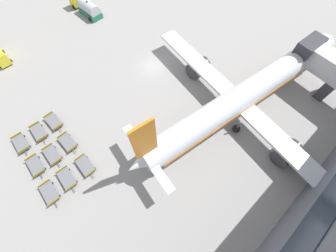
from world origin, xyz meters
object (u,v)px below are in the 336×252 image
object	(u,v)px
baggage_dolly_row_near_col_b	(36,166)
baggage_dolly_row_mid_a_col_b	(52,155)
baggage_dolly_row_near_col_a	(21,143)
airplane	(243,96)
baggage_dolly_row_mid_a_col_a	(39,132)
baggage_dolly_row_mid_a_col_c	(67,179)
baggage_dolly_row_mid_b_col_c	(85,166)
baggage_dolly_row_mid_b_col_a	(54,122)
fuel_tanker_primary	(86,7)
baggage_dolly_row_mid_b_col_b	(68,142)
baggage_dolly_row_near_col_c	(49,193)

from	to	relation	value
baggage_dolly_row_near_col_b	baggage_dolly_row_mid_a_col_b	xyz separation A→B (m)	(0.11, 2.45, 0.00)
baggage_dolly_row_near_col_a	airplane	bearing A→B (deg)	58.45
baggage_dolly_row_mid_a_col_a	baggage_dolly_row_mid_a_col_c	size ratio (longest dim) A/B	1.00
baggage_dolly_row_near_col_a	baggage_dolly_row_mid_b_col_c	distance (m)	10.50
baggage_dolly_row_mid_a_col_c	airplane	bearing A→B (deg)	72.32
airplane	baggage_dolly_row_mid_b_col_c	size ratio (longest dim) A/B	10.46
baggage_dolly_row_mid_b_col_c	baggage_dolly_row_mid_b_col_a	bearing A→B (deg)	179.24
airplane	baggage_dolly_row_mid_b_col_a	size ratio (longest dim) A/B	10.42
baggage_dolly_row_near_col_a	baggage_dolly_row_mid_a_col_b	bearing A→B (deg)	28.49
baggage_dolly_row_near_col_a	baggage_dolly_row_near_col_b	world-z (taller)	same
baggage_dolly_row_near_col_b	airplane	bearing A→B (deg)	65.63
fuel_tanker_primary	baggage_dolly_row_near_col_b	world-z (taller)	fuel_tanker_primary
fuel_tanker_primary	baggage_dolly_row_mid_a_col_c	xyz separation A→B (m)	(29.15, -21.49, -0.84)
baggage_dolly_row_near_col_a	baggage_dolly_row_mid_b_col_c	size ratio (longest dim) A/B	1.00
airplane	baggage_dolly_row_mid_a_col_b	size ratio (longest dim) A/B	10.47
airplane	baggage_dolly_row_mid_b_col_a	world-z (taller)	airplane
baggage_dolly_row_mid_b_col_b	baggage_dolly_row_mid_b_col_c	bearing A→B (deg)	0.18
airplane	baggage_dolly_row_mid_b_col_b	size ratio (longest dim) A/B	10.43
baggage_dolly_row_near_col_b	baggage_dolly_row_near_col_c	xyz separation A→B (m)	(4.60, -0.30, 0.00)
fuel_tanker_primary	baggage_dolly_row_mid_b_col_c	xyz separation A→B (m)	(29.28, -18.72, -0.84)
baggage_dolly_row_mid_a_col_a	baggage_dolly_row_mid_a_col_b	world-z (taller)	same
baggage_dolly_row_mid_a_col_c	fuel_tanker_primary	bearing A→B (deg)	143.61
baggage_dolly_row_mid_a_col_a	baggage_dolly_row_mid_a_col_b	xyz separation A→B (m)	(4.61, -0.22, 0.00)
baggage_dolly_row_mid_a_col_b	baggage_dolly_row_mid_b_col_b	bearing A→B (deg)	94.97
baggage_dolly_row_near_col_a	baggage_dolly_row_mid_a_col_b	xyz separation A→B (m)	(4.66, 2.53, 0.00)
baggage_dolly_row_mid_a_col_a	baggage_dolly_row_mid_b_col_a	xyz separation A→B (m)	(-0.14, 2.49, 0.00)
fuel_tanker_primary	baggage_dolly_row_mid_a_col_a	world-z (taller)	fuel_tanker_primary
baggage_dolly_row_near_col_a	baggage_dolly_row_mid_b_col_c	xyz separation A→B (m)	(9.16, 5.12, 0.00)
baggage_dolly_row_mid_a_col_c	baggage_dolly_row_mid_b_col_a	bearing A→B (deg)	162.45
baggage_dolly_row_mid_b_col_b	baggage_dolly_row_mid_b_col_c	distance (m)	4.72
airplane	baggage_dolly_row_near_col_c	xyz separation A→B (m)	(-8.08, -28.28, -2.86)
fuel_tanker_primary	baggage_dolly_row_mid_a_col_a	distance (m)	29.20
baggage_dolly_row_mid_a_col_a	baggage_dolly_row_mid_b_col_b	distance (m)	4.98
baggage_dolly_row_mid_a_col_a	baggage_dolly_row_mid_b_col_a	distance (m)	2.50
baggage_dolly_row_near_col_c	baggage_dolly_row_mid_a_col_c	world-z (taller)	same
baggage_dolly_row_mid_a_col_b	baggage_dolly_row_mid_b_col_b	size ratio (longest dim) A/B	1.00
airplane	baggage_dolly_row_mid_b_col_c	distance (m)	24.48
airplane	fuel_tanker_primary	distance (m)	37.63
baggage_dolly_row_near_col_c	baggage_dolly_row_mid_b_col_c	distance (m)	5.35
baggage_dolly_row_near_col_b	baggage_dolly_row_near_col_c	distance (m)	4.61
baggage_dolly_row_near_col_a	baggage_dolly_row_mid_a_col_c	world-z (taller)	same
baggage_dolly_row_mid_a_col_a	baggage_dolly_row_near_col_c	bearing A→B (deg)	-18.11
baggage_dolly_row_near_col_b	baggage_dolly_row_mid_a_col_b	distance (m)	2.45
baggage_dolly_row_near_col_c	baggage_dolly_row_mid_b_col_a	bearing A→B (deg)	149.38
baggage_dolly_row_mid_a_col_b	baggage_dolly_row_mid_b_col_c	bearing A→B (deg)	29.96
baggage_dolly_row_mid_b_col_c	baggage_dolly_row_mid_a_col_c	bearing A→B (deg)	-92.56
baggage_dolly_row_near_col_b	baggage_dolly_row_near_col_c	world-z (taller)	same
fuel_tanker_primary	baggage_dolly_row_mid_a_col_b	distance (m)	32.70
baggage_dolly_row_mid_a_col_b	baggage_dolly_row_mid_b_col_c	size ratio (longest dim) A/B	1.00
baggage_dolly_row_mid_b_col_b	baggage_dolly_row_mid_b_col_c	size ratio (longest dim) A/B	1.00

